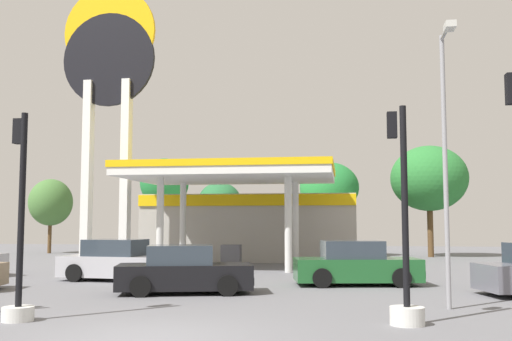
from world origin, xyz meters
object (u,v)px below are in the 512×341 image
object	(u,v)px
tree_3	(329,188)
car_1	(356,265)
traffic_signal_0	(19,255)
tree_1	(164,183)
car_0	(118,262)
corner_streetlamp	(446,141)
station_pole_sign	(108,82)
tree_4	(429,179)
traffic_signal_1	(405,265)
tree_2	(220,201)
car_5	(184,271)
tree_0	(51,202)

from	to	relation	value
tree_3	car_1	bearing A→B (deg)	-85.63
traffic_signal_0	tree_1	distance (m)	26.49
car_0	corner_streetlamp	world-z (taller)	corner_streetlamp
station_pole_sign	tree_4	world-z (taller)	station_pole_sign
traffic_signal_1	tree_2	bearing A→B (deg)	110.07
corner_streetlamp	car_1	bearing A→B (deg)	111.17
car_5	tree_0	size ratio (longest dim) A/B	0.83
tree_3	tree_4	xyz separation A→B (m)	(6.24, 0.55, 0.57)
tree_0	tree_1	size ratio (longest dim) A/B	0.81
tree_0	tree_1	world-z (taller)	tree_1
tree_2	tree_4	bearing A→B (deg)	-1.93
tree_2	tree_4	size ratio (longest dim) A/B	0.69
car_1	traffic_signal_0	xyz separation A→B (m)	(-7.43, -8.62, 0.73)
tree_0	tree_4	bearing A→B (deg)	-1.67
station_pole_sign	traffic_signal_0	bearing A→B (deg)	-73.84
car_0	tree_3	size ratio (longest dim) A/B	0.74
traffic_signal_0	corner_streetlamp	bearing A→B (deg)	17.44
tree_3	corner_streetlamp	xyz separation A→B (m)	(3.48, -22.75, -0.17)
car_0	tree_2	world-z (taller)	tree_2
car_0	tree_0	distance (m)	21.98
tree_2	corner_streetlamp	size ratio (longest dim) A/B	0.70
car_1	station_pole_sign	bearing A→B (deg)	150.39
traffic_signal_0	corner_streetlamp	size ratio (longest dim) A/B	0.66
station_pole_sign	tree_1	distance (m)	11.35
station_pole_sign	traffic_signal_0	distance (m)	17.75
traffic_signal_1	corner_streetlamp	distance (m)	3.94
tree_4	corner_streetlamp	size ratio (longest dim) A/B	1.01
station_pole_sign	corner_streetlamp	world-z (taller)	station_pole_sign
traffic_signal_0	car_0	bearing A→B (deg)	97.91
car_0	traffic_signal_1	size ratio (longest dim) A/B	0.95
car_1	tree_3	world-z (taller)	tree_3
traffic_signal_0	traffic_signal_1	xyz separation A→B (m)	(8.31, 0.72, -0.17)
traffic_signal_0	tree_2	distance (m)	26.88
car_5	traffic_signal_0	bearing A→B (deg)	-112.31
car_1	car_5	world-z (taller)	car_1
traffic_signal_0	tree_4	distance (m)	29.28
car_5	tree_2	xyz separation A→B (m)	(-3.44, 21.32, 2.93)
station_pole_sign	car_1	world-z (taller)	station_pole_sign
car_1	car_5	xyz separation A→B (m)	(-5.19, -3.17, -0.03)
car_5	traffic_signal_1	xyz separation A→B (m)	(6.08, -4.73, 0.58)
car_1	tree_0	xyz separation A→B (m)	(-20.85, 18.45, 2.86)
station_pole_sign	tree_0	world-z (taller)	station_pole_sign
car_5	tree_2	distance (m)	21.79
tree_2	tree_3	world-z (taller)	tree_3
tree_3	corner_streetlamp	distance (m)	23.01
car_1	corner_streetlamp	world-z (taller)	corner_streetlamp
tree_0	tree_4	world-z (taller)	tree_4
car_0	traffic_signal_0	size ratio (longest dim) A/B	0.96
tree_0	tree_1	bearing A→B (deg)	-7.98
station_pole_sign	tree_1	size ratio (longest dim) A/B	2.19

